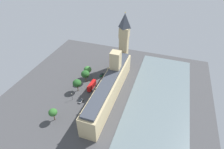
% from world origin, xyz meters
% --- Properties ---
extents(ground_plane, '(142.81, 142.81, 0.00)m').
position_xyz_m(ground_plane, '(0.00, 0.00, 0.00)').
color(ground_plane, '#424244').
extents(river_thames, '(40.50, 128.53, 0.25)m').
position_xyz_m(river_thames, '(-35.44, 0.00, 0.12)').
color(river_thames, slate).
rests_on(river_thames, ground).
extents(parliament_building, '(10.95, 72.81, 28.97)m').
position_xyz_m(parliament_building, '(-2.00, -1.27, 8.53)').
color(parliament_building, tan).
rests_on(parliament_building, ground).
extents(clock_tower, '(7.53, 7.53, 47.02)m').
position_xyz_m(clock_tower, '(-0.07, -40.86, 24.28)').
color(clock_tower, tan).
rests_on(clock_tower, ground).
extents(car_dark_green_under_trees, '(2.02, 4.65, 1.74)m').
position_xyz_m(car_dark_green_under_trees, '(12.23, -21.32, 0.89)').
color(car_dark_green_under_trees, '#19472D').
rests_on(car_dark_green_under_trees, ground).
extents(double_decker_bus_leading, '(2.93, 10.58, 4.75)m').
position_xyz_m(double_decker_bus_leading, '(13.47, -4.40, 2.63)').
color(double_decker_bus_leading, red).
rests_on(double_decker_bus_leading, ground).
extents(car_silver_corner, '(1.95, 4.08, 1.74)m').
position_xyz_m(car_silver_corner, '(14.77, 11.13, 0.88)').
color(car_silver_corner, '#B7B7BC').
rests_on(car_silver_corner, ground).
extents(pedestrian_midblock, '(0.60, 0.66, 1.57)m').
position_xyz_m(pedestrian_midblock, '(5.26, 26.87, 0.71)').
color(pedestrian_midblock, black).
rests_on(pedestrian_midblock, ground).
extents(pedestrian_opposite_hall, '(0.55, 0.45, 1.50)m').
position_xyz_m(pedestrian_opposite_hall, '(4.53, -19.36, 0.68)').
color(pedestrian_opposite_hall, black).
rests_on(pedestrian_opposite_hall, ground).
extents(pedestrian_kerbside, '(0.62, 0.52, 1.70)m').
position_xyz_m(pedestrian_kerbside, '(4.61, -31.10, 0.77)').
color(pedestrian_kerbside, maroon).
rests_on(pedestrian_kerbside, ground).
extents(plane_tree_far_end, '(6.40, 6.40, 10.19)m').
position_xyz_m(plane_tree_far_end, '(20.89, -9.93, 7.43)').
color(plane_tree_far_end, brown).
rests_on(plane_tree_far_end, ground).
extents(plane_tree_near_tower, '(6.27, 6.27, 9.76)m').
position_xyz_m(plane_tree_near_tower, '(21.98, 1.39, 7.06)').
color(plane_tree_near_tower, brown).
rests_on(plane_tree_near_tower, ground).
extents(plane_tree_by_river_gate, '(6.03, 6.03, 9.93)m').
position_xyz_m(plane_tree_by_river_gate, '(21.80, -16.02, 7.32)').
color(plane_tree_by_river_gate, brown).
rests_on(plane_tree_by_river_gate, ground).
extents(plane_tree_trailing, '(5.25, 5.25, 8.86)m').
position_xyz_m(plane_tree_trailing, '(23.02, 30.22, 6.58)').
color(plane_tree_trailing, brown).
rests_on(plane_tree_trailing, ground).
extents(street_lamp_slot_10, '(0.56, 0.56, 5.97)m').
position_xyz_m(street_lamp_slot_10, '(22.11, -18.72, 4.20)').
color(street_lamp_slot_10, black).
rests_on(street_lamp_slot_10, ground).
extents(street_lamp_slot_11, '(0.56, 0.56, 5.75)m').
position_xyz_m(street_lamp_slot_11, '(21.21, 11.11, 4.06)').
color(street_lamp_slot_11, black).
rests_on(street_lamp_slot_11, ground).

